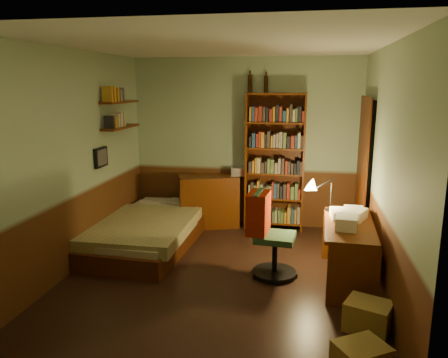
% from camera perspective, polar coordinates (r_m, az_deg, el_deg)
% --- Properties ---
extents(floor, '(3.50, 4.00, 0.02)m').
position_cam_1_polar(floor, '(5.25, -0.52, -12.49)').
color(floor, black).
rests_on(floor, ground).
extents(ceiling, '(3.50, 4.00, 0.02)m').
position_cam_1_polar(ceiling, '(4.79, -0.58, 17.28)').
color(ceiling, silver).
rests_on(ceiling, wall_back).
extents(wall_back, '(3.50, 0.02, 2.60)m').
position_cam_1_polar(wall_back, '(6.81, 2.75, 4.73)').
color(wall_back, '#95AF8A').
rests_on(wall_back, ground).
extents(wall_left, '(0.02, 4.00, 2.60)m').
position_cam_1_polar(wall_left, '(5.47, -18.95, 2.23)').
color(wall_left, '#95AF8A').
rests_on(wall_left, ground).
extents(wall_right, '(0.02, 4.00, 2.60)m').
position_cam_1_polar(wall_right, '(4.84, 20.37, 0.88)').
color(wall_right, '#95AF8A').
rests_on(wall_right, ground).
extents(wall_front, '(3.50, 0.02, 2.60)m').
position_cam_1_polar(wall_front, '(2.96, -8.15, -5.32)').
color(wall_front, '#95AF8A').
rests_on(wall_front, ground).
extents(doorway, '(0.06, 0.90, 2.00)m').
position_cam_1_polar(doorway, '(6.15, 17.85, 0.50)').
color(doorway, black).
rests_on(doorway, ground).
extents(door_trim, '(0.02, 0.98, 2.08)m').
position_cam_1_polar(door_trim, '(6.15, 17.52, 0.51)').
color(door_trim, '#401B09').
rests_on(door_trim, ground).
extents(bed, '(1.30, 2.30, 0.67)m').
position_cam_1_polar(bed, '(6.17, -9.98, -5.43)').
color(bed, olive).
rests_on(bed, ground).
extents(dresser, '(1.00, 0.73, 0.80)m').
position_cam_1_polar(dresser, '(6.85, -2.02, -2.89)').
color(dresser, '#542509').
rests_on(dresser, ground).
extents(mini_stereo, '(0.27, 0.22, 0.13)m').
position_cam_1_polar(mini_stereo, '(6.78, 1.92, 1.00)').
color(mini_stereo, '#B2B2B7').
rests_on(mini_stereo, dresser).
extents(bookshelf, '(0.89, 0.28, 2.07)m').
position_cam_1_polar(bookshelf, '(6.65, 6.66, 2.17)').
color(bookshelf, '#542509').
rests_on(bookshelf, ground).
extents(bottle_left, '(0.08, 0.08, 0.26)m').
position_cam_1_polar(bottle_left, '(6.69, 3.41, 12.33)').
color(bottle_left, black).
rests_on(bottle_left, bookshelf).
extents(bottle_right, '(0.08, 0.08, 0.24)m').
position_cam_1_polar(bottle_right, '(6.67, 5.52, 12.22)').
color(bottle_right, black).
rests_on(bottle_right, bookshelf).
extents(desk, '(0.58, 1.30, 0.68)m').
position_cam_1_polar(desk, '(5.15, 15.83, -9.24)').
color(desk, '#542509').
rests_on(desk, ground).
extents(paper_stack, '(0.32, 0.36, 0.12)m').
position_cam_1_polar(paper_stack, '(5.19, 16.70, -4.46)').
color(paper_stack, silver).
rests_on(paper_stack, desk).
extents(desk_lamp, '(0.22, 0.22, 0.57)m').
position_cam_1_polar(desk_lamp, '(5.42, 13.85, -1.13)').
color(desk_lamp, black).
rests_on(desk_lamp, desk).
extents(office_chair, '(0.60, 0.54, 1.13)m').
position_cam_1_polar(office_chair, '(5.06, 6.72, -6.56)').
color(office_chair, '#2A4C2C').
rests_on(office_chair, ground).
extents(red_jacket, '(0.35, 0.46, 0.48)m').
position_cam_1_polar(red_jacket, '(4.89, 6.20, 2.50)').
color(red_jacket, '#A01E03').
rests_on(red_jacket, office_chair).
extents(wall_shelf_lower, '(0.20, 0.90, 0.03)m').
position_cam_1_polar(wall_shelf_lower, '(6.35, -13.32, 6.60)').
color(wall_shelf_lower, '#542509').
rests_on(wall_shelf_lower, wall_left).
extents(wall_shelf_upper, '(0.20, 0.90, 0.03)m').
position_cam_1_polar(wall_shelf_upper, '(6.33, -13.48, 9.75)').
color(wall_shelf_upper, '#542509').
rests_on(wall_shelf_upper, wall_left).
extents(framed_picture, '(0.04, 0.32, 0.26)m').
position_cam_1_polar(framed_picture, '(5.98, -15.78, 2.75)').
color(framed_picture, black).
rests_on(framed_picture, wall_left).
extents(cardboard_box_b, '(0.48, 0.44, 0.27)m').
position_cam_1_polar(cardboard_box_b, '(4.34, 18.30, -16.65)').
color(cardboard_box_b, olive).
rests_on(cardboard_box_b, ground).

